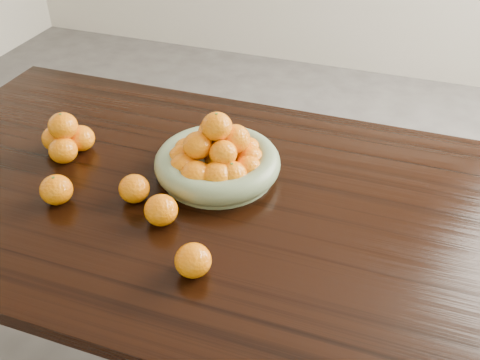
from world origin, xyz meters
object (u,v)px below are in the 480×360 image
(loose_orange_0, at_px, (56,190))
(fruit_bowl, at_px, (217,159))
(dining_table, at_px, (241,227))
(orange_pyramid, at_px, (66,138))

(loose_orange_0, bearing_deg, fruit_bowl, 35.42)
(dining_table, height_order, fruit_bowl, fruit_bowl)
(dining_table, xyz_separation_m, loose_orange_0, (-0.44, -0.16, 0.13))
(fruit_bowl, bearing_deg, orange_pyramid, -174.55)
(dining_table, bearing_deg, orange_pyramid, 175.55)
(orange_pyramid, xyz_separation_m, loose_orange_0, (0.10, -0.20, -0.01))
(orange_pyramid, relative_size, loose_orange_0, 1.83)
(dining_table, xyz_separation_m, orange_pyramid, (-0.54, 0.04, 0.14))
(dining_table, distance_m, orange_pyramid, 0.56)
(fruit_bowl, distance_m, orange_pyramid, 0.44)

